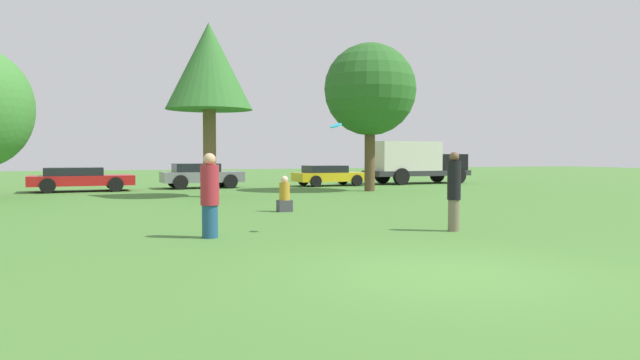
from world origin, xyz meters
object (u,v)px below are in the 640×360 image
object	(u,v)px
person_thrower	(210,195)
parked_car_yellow	(329,175)
parked_car_red	(80,178)
parked_car_grey	(201,175)
tree_1	(209,68)
bystander_sitting	(285,197)
frisbee	(336,126)
person_catcher	(454,191)
delivery_truck_black	(414,161)
tree_2	(370,90)

from	to	relation	value
person_thrower	parked_car_yellow	size ratio (longest dim) A/B	0.43
parked_car_red	parked_car_grey	size ratio (longest dim) A/B	1.13
tree_1	parked_car_red	distance (m)	8.69
bystander_sitting	frisbee	bearing A→B (deg)	-94.91
person_catcher	bystander_sitting	size ratio (longest dim) A/B	1.65
person_catcher	tree_1	world-z (taller)	tree_1
frisbee	parked_car_red	xyz separation A→B (m)	(-5.48, 17.34, -1.68)
person_thrower	delivery_truck_black	size ratio (longest dim) A/B	0.27
tree_1	bystander_sitting	bearing A→B (deg)	-81.92
person_catcher	parked_car_yellow	bearing A→B (deg)	-93.76
delivery_truck_black	tree_1	bearing A→B (deg)	-156.41
person_catcher	parked_car_yellow	distance (m)	18.84
parked_car_grey	tree_1	bearing A→B (deg)	-98.79
tree_2	parked_car_red	size ratio (longest dim) A/B	1.48
person_catcher	tree_1	bearing A→B (deg)	-66.19
person_catcher	parked_car_yellow	size ratio (longest dim) A/B	0.44
person_catcher	parked_car_grey	world-z (taller)	person_catcher
parked_car_red	delivery_truck_black	distance (m)	18.02
person_catcher	frisbee	size ratio (longest dim) A/B	6.80
parked_car_yellow	delivery_truck_black	bearing A→B (deg)	2.12
tree_1	parked_car_yellow	xyz separation A→B (m)	(7.49, 5.98, -4.52)
person_thrower	parked_car_red	distance (m)	17.26
parked_car_grey	parked_car_red	bearing A→B (deg)	-174.88
person_thrower	parked_car_yellow	distance (m)	19.89
person_thrower	tree_1	bearing A→B (deg)	89.43
person_catcher	tree_2	size ratio (longest dim) A/B	0.26
parked_car_red	parked_car_grey	bearing A→B (deg)	5.12
frisbee	bystander_sitting	xyz separation A→B (m)	(0.43, 4.98, -1.86)
frisbee	parked_car_yellow	xyz separation A→B (m)	(6.95, 17.76, -1.71)
person_thrower	person_catcher	xyz separation A→B (m)	(5.18, -0.89, 0.03)
bystander_sitting	parked_car_yellow	world-z (taller)	parked_car_yellow
parked_car_red	parked_car_yellow	world-z (taller)	same
person_thrower	person_catcher	distance (m)	5.26
bystander_sitting	parked_car_red	distance (m)	13.70
frisbee	tree_1	world-z (taller)	tree_1
frisbee	delivery_truck_black	world-z (taller)	delivery_truck_black
frisbee	bystander_sitting	world-z (taller)	frisbee
tree_2	person_catcher	bearing A→B (deg)	-108.43
delivery_truck_black	parked_car_grey	bearing A→B (deg)	177.84
person_thrower	tree_2	bearing A→B (deg)	62.14
person_thrower	parked_car_red	xyz separation A→B (m)	(-2.87, 17.02, -0.25)
frisbee	parked_car_yellow	bearing A→B (deg)	68.62
delivery_truck_black	tree_2	bearing A→B (deg)	-138.32
tree_2	delivery_truck_black	distance (m)	8.33
tree_1	parked_car_grey	distance (m)	7.76
delivery_truck_black	parked_car_red	bearing A→B (deg)	-179.88
person_thrower	parked_car_red	size ratio (longest dim) A/B	0.37
bystander_sitting	tree_2	xyz separation A→B (m)	(6.62, 7.91, 4.22)
tree_2	parked_car_grey	distance (m)	9.54
tree_1	delivery_truck_black	distance (m)	15.03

